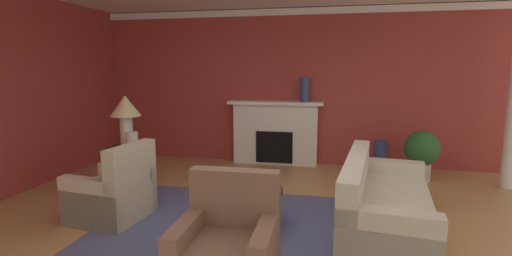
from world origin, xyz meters
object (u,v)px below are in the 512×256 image
at_px(sofa, 382,207).
at_px(vase_tall_corner, 380,157).
at_px(armchair_facing_fireplace, 227,253).
at_px(potted_plant, 422,152).
at_px(armchair_near_window, 113,195).
at_px(table_lamp, 125,111).
at_px(fireplace, 275,134).
at_px(vase_on_side_table, 132,140).
at_px(coffee_table, 240,197).
at_px(side_table, 129,166).
at_px(vase_mantel_right, 305,90).

distance_m(sofa, vase_tall_corner, 2.55).
bearing_deg(armchair_facing_fireplace, potted_plant, 57.63).
bearing_deg(armchair_near_window, table_lamp, 109.95).
relative_size(armchair_near_window, potted_plant, 1.14).
distance_m(fireplace, armchair_facing_fireplace, 4.23).
bearing_deg(sofa, vase_tall_corner, 84.07).
bearing_deg(vase_on_side_table, potted_plant, 21.11).
relative_size(coffee_table, vase_tall_corner, 1.72).
bearing_deg(sofa, side_table, 168.97).
bearing_deg(fireplace, armchair_near_window, -116.28).
relative_size(fireplace, side_table, 2.57).
relative_size(coffee_table, potted_plant, 1.20).
xyz_separation_m(sofa, side_table, (-3.51, 0.68, 0.10)).
relative_size(fireplace, coffee_table, 1.80).
distance_m(sofa, armchair_near_window, 3.18).
height_order(sofa, armchair_near_window, armchair_near_window).
bearing_deg(vase_tall_corner, potted_plant, -29.21).
relative_size(fireplace, armchair_near_window, 1.89).
bearing_deg(table_lamp, fireplace, 49.06).
bearing_deg(table_lamp, armchair_facing_fireplace, -44.36).
relative_size(fireplace, vase_mantel_right, 3.98).
xyz_separation_m(sofa, armchair_facing_fireplace, (-1.40, -1.38, 0.01)).
bearing_deg(vase_mantel_right, armchair_near_window, -124.34).
distance_m(side_table, table_lamp, 0.82).
bearing_deg(sofa, vase_mantel_right, 111.58).
xyz_separation_m(armchair_facing_fireplace, vase_tall_corner, (1.67, 3.91, -0.02)).
bearing_deg(sofa, armchair_facing_fireplace, -135.50).
height_order(coffee_table, side_table, side_table).
xyz_separation_m(vase_mantel_right, vase_tall_corner, (1.36, -0.25, -1.15)).
distance_m(side_table, vase_mantel_right, 3.36).
height_order(armchair_facing_fireplace, potted_plant, armchair_facing_fireplace).
bearing_deg(vase_on_side_table, vase_mantel_right, 44.43).
height_order(armchair_facing_fireplace, coffee_table, armchair_facing_fireplace).
xyz_separation_m(table_lamp, vase_mantel_right, (2.41, 2.10, 0.22)).
bearing_deg(table_lamp, vase_on_side_table, -38.66).
bearing_deg(side_table, table_lamp, -14.04).
distance_m(sofa, armchair_facing_fireplace, 1.97).
distance_m(fireplace, vase_on_side_table, 2.85).
distance_m(vase_mantel_right, potted_plant, 2.26).
xyz_separation_m(vase_on_side_table, vase_tall_corner, (3.63, 1.97, -0.53)).
bearing_deg(table_lamp, sofa, -11.03).
relative_size(sofa, armchair_facing_fireplace, 2.31).
height_order(coffee_table, potted_plant, potted_plant).
relative_size(vase_mantel_right, vase_on_side_table, 1.87).
distance_m(armchair_near_window, potted_plant, 4.72).
height_order(fireplace, table_lamp, table_lamp).
bearing_deg(vase_tall_corner, side_table, -153.93).
bearing_deg(armchair_facing_fireplace, table_lamp, 135.64).
xyz_separation_m(sofa, table_lamp, (-3.51, 0.68, 0.93)).
bearing_deg(fireplace, vase_on_side_table, -127.06).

